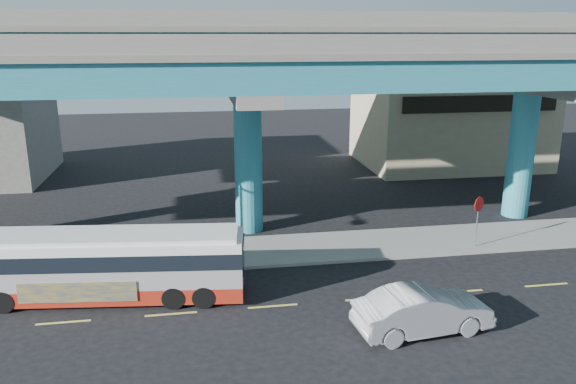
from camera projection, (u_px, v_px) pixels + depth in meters
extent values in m
plane|color=black|center=(272.00, 303.00, 22.72)|extent=(120.00, 120.00, 0.00)
cube|color=gray|center=(257.00, 251.00, 27.92)|extent=(70.00, 4.00, 0.15)
cube|color=#D8C64C|center=(63.00, 322.00, 21.16)|extent=(2.00, 0.12, 0.01)
cube|color=#D8C64C|center=(171.00, 314.00, 21.80)|extent=(2.00, 0.12, 0.01)
cube|color=#D8C64C|center=(273.00, 306.00, 22.44)|extent=(2.00, 0.12, 0.01)
cube|color=#D8C64C|center=(369.00, 299.00, 23.07)|extent=(2.00, 0.12, 0.01)
cube|color=#D8C64C|center=(460.00, 292.00, 23.71)|extent=(2.00, 0.12, 0.01)
cube|color=#D8C64C|center=(546.00, 285.00, 24.34)|extent=(2.00, 0.12, 0.01)
cylinder|color=#1F7378|center=(248.00, 165.00, 30.27)|extent=(1.50, 1.50, 7.40)
cube|color=gray|center=(247.00, 90.00, 29.19)|extent=(2.00, 12.00, 0.60)
cube|color=gray|center=(241.00, 69.00, 32.27)|extent=(1.80, 5.00, 1.20)
cylinder|color=#1F7378|center=(521.00, 155.00, 32.81)|extent=(1.50, 1.50, 7.40)
cube|color=gray|center=(529.00, 86.00, 31.73)|extent=(2.00, 12.00, 0.60)
cube|color=gray|center=(498.00, 66.00, 34.81)|extent=(1.80, 5.00, 1.20)
cube|color=#1F7378|center=(254.00, 75.00, 25.59)|extent=(52.00, 5.00, 1.40)
cube|color=gray|center=(254.00, 56.00, 25.36)|extent=(52.00, 5.40, 0.30)
cube|color=gray|center=(260.00, 44.00, 22.84)|extent=(52.00, 0.25, 0.80)
cube|color=gray|center=(248.00, 43.00, 27.59)|extent=(52.00, 0.25, 0.80)
cube|color=#1F7378|center=(240.00, 45.00, 31.92)|extent=(52.00, 5.00, 1.40)
cube|color=gray|center=(240.00, 30.00, 31.69)|extent=(52.00, 5.40, 0.30)
cube|color=gray|center=(244.00, 18.00, 29.16)|extent=(52.00, 0.25, 0.80)
cube|color=gray|center=(236.00, 21.00, 33.91)|extent=(52.00, 0.25, 0.80)
cube|color=tan|center=(448.00, 122.00, 46.48)|extent=(14.00, 10.00, 7.00)
cube|color=black|center=(481.00, 104.00, 41.07)|extent=(12.00, 0.25, 1.20)
cube|color=#9F2313|center=(110.00, 287.00, 23.01)|extent=(11.16, 3.57, 0.64)
cube|color=#AEAEB3|center=(108.00, 264.00, 22.74)|extent=(11.16, 3.57, 1.37)
cube|color=black|center=(107.00, 254.00, 22.62)|extent=(11.22, 3.63, 0.64)
cube|color=silver|center=(106.00, 242.00, 22.48)|extent=(11.16, 3.57, 0.37)
cube|color=silver|center=(105.00, 235.00, 22.41)|extent=(10.73, 3.28, 0.18)
cube|color=black|center=(243.00, 254.00, 22.93)|extent=(0.30, 2.07, 1.10)
cube|color=navy|center=(77.00, 293.00, 21.73)|extent=(4.54, 0.57, 0.82)
cylinder|color=black|center=(3.00, 302.00, 21.83)|extent=(0.94, 0.38, 0.91)
cylinder|color=black|center=(25.00, 279.00, 23.85)|extent=(0.94, 0.38, 0.91)
cylinder|color=black|center=(173.00, 298.00, 22.15)|extent=(0.94, 0.38, 0.91)
cylinder|color=black|center=(181.00, 276.00, 24.17)|extent=(0.94, 0.38, 0.91)
cylinder|color=black|center=(204.00, 297.00, 22.21)|extent=(0.94, 0.38, 0.91)
cylinder|color=black|center=(208.00, 275.00, 24.23)|extent=(0.94, 0.38, 0.91)
imported|color=#A7A7AB|center=(423.00, 311.00, 20.32)|extent=(2.85, 5.43, 1.66)
cylinder|color=gray|center=(477.00, 225.00, 28.10)|extent=(0.06, 0.06, 2.29)
cylinder|color=#B20A0A|center=(479.00, 204.00, 27.78)|extent=(0.70, 0.42, 0.79)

